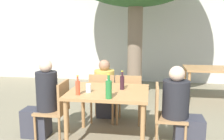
# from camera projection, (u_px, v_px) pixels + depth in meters

# --- Properties ---
(cafe_building_wall) EXTENTS (10.00, 0.08, 2.80)m
(cafe_building_wall) POSITION_uv_depth(u_px,v_px,m) (132.00, 36.00, 7.62)
(cafe_building_wall) COLOR beige
(cafe_building_wall) RESTS_ON ground_plane
(dining_table_front) EXTENTS (1.14, 0.97, 0.78)m
(dining_table_front) POSITION_uv_depth(u_px,v_px,m) (109.00, 97.00, 3.63)
(dining_table_front) COLOR #B27F4C
(dining_table_front) RESTS_ON ground_plane
(dining_table_back) EXTENTS (1.42, 0.82, 0.78)m
(dining_table_back) POSITION_uv_depth(u_px,v_px,m) (217.00, 72.00, 5.54)
(dining_table_back) COLOR #B27F4C
(dining_table_back) RESTS_ON ground_plane
(patio_chair_0) EXTENTS (0.44, 0.44, 0.89)m
(patio_chair_0) POSITION_uv_depth(u_px,v_px,m) (57.00, 106.00, 3.79)
(patio_chair_0) COLOR #A87A4C
(patio_chair_0) RESTS_ON ground_plane
(patio_chair_1) EXTENTS (0.44, 0.44, 0.89)m
(patio_chair_1) POSITION_uv_depth(u_px,v_px,m) (164.00, 112.00, 3.54)
(patio_chair_1) COLOR #A87A4C
(patio_chair_1) RESTS_ON ground_plane
(patio_chair_2) EXTENTS (0.44, 0.44, 0.89)m
(patio_chair_2) POSITION_uv_depth(u_px,v_px,m) (103.00, 95.00, 4.40)
(patio_chair_2) COLOR #A87A4C
(patio_chair_2) RESTS_ON ground_plane
(patio_chair_3) EXTENTS (0.44, 0.44, 0.89)m
(patio_chair_3) POSITION_uv_depth(u_px,v_px,m) (129.00, 96.00, 4.33)
(patio_chair_3) COLOR #A87A4C
(patio_chair_3) RESTS_ON ground_plane
(person_seated_0) EXTENTS (0.56, 0.32, 1.21)m
(person_seated_0) POSITION_uv_depth(u_px,v_px,m) (42.00, 103.00, 3.82)
(person_seated_0) COLOR #383842
(person_seated_0) RESTS_ON ground_plane
(person_seated_1) EXTENTS (0.59, 0.37, 1.16)m
(person_seated_1) POSITION_uv_depth(u_px,v_px,m) (181.00, 111.00, 3.50)
(person_seated_1) COLOR #383842
(person_seated_1) RESTS_ON ground_plane
(person_seated_2) EXTENTS (0.36, 0.58, 1.11)m
(person_seated_2) POSITION_uv_depth(u_px,v_px,m) (105.00, 92.00, 4.63)
(person_seated_2) COLOR #383842
(person_seated_2) RESTS_ON ground_plane
(green_bottle_0) EXTENTS (0.08, 0.08, 0.32)m
(green_bottle_0) POSITION_uv_depth(u_px,v_px,m) (109.00, 89.00, 3.20)
(green_bottle_0) COLOR #287A38
(green_bottle_0) RESTS_ON dining_table_front
(soda_bottle_1) EXTENTS (0.06, 0.06, 0.27)m
(soda_bottle_1) POSITION_uv_depth(u_px,v_px,m) (78.00, 87.00, 3.38)
(soda_bottle_1) COLOR #DB4C2D
(soda_bottle_1) RESTS_ON dining_table_front
(wine_bottle_2) EXTENTS (0.06, 0.06, 0.28)m
(wine_bottle_2) POSITION_uv_depth(u_px,v_px,m) (122.00, 82.00, 3.66)
(wine_bottle_2) COLOR #331923
(wine_bottle_2) RESTS_ON dining_table_front
(drinking_glass_0) EXTENTS (0.06, 0.06, 0.09)m
(drinking_glass_0) POSITION_uv_depth(u_px,v_px,m) (108.00, 82.00, 3.98)
(drinking_glass_0) COLOR silver
(drinking_glass_0) RESTS_ON dining_table_front
(drinking_glass_1) EXTENTS (0.08, 0.08, 0.12)m
(drinking_glass_1) POSITION_uv_depth(u_px,v_px,m) (88.00, 88.00, 3.51)
(drinking_glass_1) COLOR white
(drinking_glass_1) RESTS_ON dining_table_front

